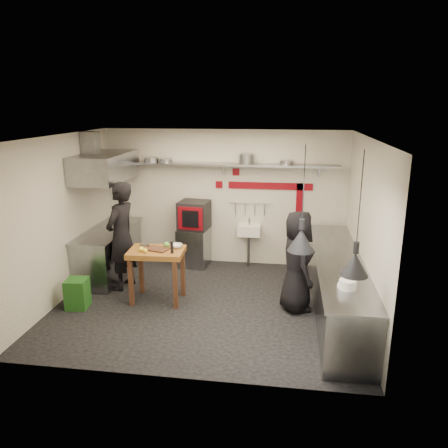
# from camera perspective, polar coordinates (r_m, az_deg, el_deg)

# --- Properties ---
(floor) EXTENTS (5.00, 5.00, 0.00)m
(floor) POSITION_cam_1_polar(r_m,az_deg,el_deg) (7.56, -2.31, -10.37)
(floor) COLOR black
(floor) RESTS_ON ground
(ceiling) EXTENTS (5.00, 5.00, 0.00)m
(ceiling) POSITION_cam_1_polar(r_m,az_deg,el_deg) (6.82, -2.57, 11.30)
(ceiling) COLOR beige
(ceiling) RESTS_ON floor
(wall_back) EXTENTS (5.00, 0.04, 2.80)m
(wall_back) POSITION_cam_1_polar(r_m,az_deg,el_deg) (9.08, 0.00, 3.43)
(wall_back) COLOR beige
(wall_back) RESTS_ON floor
(wall_front) EXTENTS (5.00, 0.04, 2.80)m
(wall_front) POSITION_cam_1_polar(r_m,az_deg,el_deg) (5.12, -6.77, -6.35)
(wall_front) COLOR beige
(wall_front) RESTS_ON floor
(wall_left) EXTENTS (0.04, 4.20, 2.80)m
(wall_left) POSITION_cam_1_polar(r_m,az_deg,el_deg) (7.91, -20.55, 0.61)
(wall_left) COLOR beige
(wall_left) RESTS_ON floor
(wall_right) EXTENTS (0.04, 4.20, 2.80)m
(wall_right) POSITION_cam_1_polar(r_m,az_deg,el_deg) (7.06, 17.95, -0.87)
(wall_right) COLOR beige
(wall_right) RESTS_ON floor
(red_band_horiz) EXTENTS (1.70, 0.02, 0.14)m
(red_band_horiz) POSITION_cam_1_polar(r_m,az_deg,el_deg) (8.92, 6.06, 4.96)
(red_band_horiz) COLOR maroon
(red_band_horiz) RESTS_ON wall_back
(red_band_vert) EXTENTS (0.14, 0.02, 1.10)m
(red_band_vert) POSITION_cam_1_polar(r_m,az_deg,el_deg) (9.02, 9.78, 1.82)
(red_band_vert) COLOR maroon
(red_band_vert) RESTS_ON wall_back
(red_tile_a) EXTENTS (0.14, 0.02, 0.14)m
(red_tile_a) POSITION_cam_1_polar(r_m,az_deg,el_deg) (8.93, 1.58, 6.81)
(red_tile_a) COLOR maroon
(red_tile_a) RESTS_ON wall_back
(red_tile_b) EXTENTS (0.14, 0.02, 0.14)m
(red_tile_b) POSITION_cam_1_polar(r_m,az_deg,el_deg) (9.02, -0.65, 5.16)
(red_tile_b) COLOR maroon
(red_tile_b) RESTS_ON wall_back
(back_shelf) EXTENTS (4.60, 0.34, 0.04)m
(back_shelf) POSITION_cam_1_polar(r_m,az_deg,el_deg) (8.78, -0.17, 7.79)
(back_shelf) COLOR slate
(back_shelf) RESTS_ON wall_back
(shelf_bracket_left) EXTENTS (0.04, 0.06, 0.24)m
(shelf_bracket_left) POSITION_cam_1_polar(r_m,az_deg,el_deg) (9.40, -11.66, 7.37)
(shelf_bracket_left) COLOR slate
(shelf_bracket_left) RESTS_ON wall_back
(shelf_bracket_mid) EXTENTS (0.04, 0.06, 0.24)m
(shelf_bracket_mid) POSITION_cam_1_polar(r_m,az_deg,el_deg) (8.94, -0.03, 7.28)
(shelf_bracket_mid) COLOR slate
(shelf_bracket_mid) RESTS_ON wall_back
(shelf_bracket_right) EXTENTS (0.04, 0.06, 0.24)m
(shelf_bracket_right) POSITION_cam_1_polar(r_m,az_deg,el_deg) (8.87, 12.30, 6.86)
(shelf_bracket_right) COLOR slate
(shelf_bracket_right) RESTS_ON wall_back
(pan_far_left) EXTENTS (0.32, 0.32, 0.09)m
(pan_far_left) POSITION_cam_1_polar(r_m,az_deg,el_deg) (9.10, -9.44, 8.27)
(pan_far_left) COLOR slate
(pan_far_left) RESTS_ON back_shelf
(pan_mid_left) EXTENTS (0.25, 0.25, 0.07)m
(pan_mid_left) POSITION_cam_1_polar(r_m,az_deg,el_deg) (9.01, -7.57, 8.21)
(pan_mid_left) COLOR slate
(pan_mid_left) RESTS_ON back_shelf
(stock_pot) EXTENTS (0.34, 0.34, 0.20)m
(stock_pot) POSITION_cam_1_polar(r_m,az_deg,el_deg) (8.71, 2.95, 8.50)
(stock_pot) COLOR slate
(stock_pot) RESTS_ON back_shelf
(pan_right) EXTENTS (0.31, 0.31, 0.08)m
(pan_right) POSITION_cam_1_polar(r_m,az_deg,el_deg) (8.68, 8.19, 7.94)
(pan_right) COLOR slate
(pan_right) RESTS_ON back_shelf
(oven_stand) EXTENTS (0.65, 0.61, 0.80)m
(oven_stand) POSITION_cam_1_polar(r_m,az_deg,el_deg) (9.13, -3.98, -3.04)
(oven_stand) COLOR slate
(oven_stand) RESTS_ON floor
(combi_oven) EXTENTS (0.64, 0.61, 0.58)m
(combi_oven) POSITION_cam_1_polar(r_m,az_deg,el_deg) (8.94, -3.92, 1.17)
(combi_oven) COLOR black
(combi_oven) RESTS_ON oven_stand
(oven_door) EXTENTS (0.50, 0.09, 0.46)m
(oven_door) POSITION_cam_1_polar(r_m,az_deg,el_deg) (8.68, -4.42, 0.71)
(oven_door) COLOR maroon
(oven_door) RESTS_ON combi_oven
(oven_glass) EXTENTS (0.34, 0.05, 0.34)m
(oven_glass) POSITION_cam_1_polar(r_m,az_deg,el_deg) (8.65, -4.43, 0.66)
(oven_glass) COLOR black
(oven_glass) RESTS_ON oven_door
(hand_sink) EXTENTS (0.46, 0.34, 0.22)m
(hand_sink) POSITION_cam_1_polar(r_m,az_deg,el_deg) (8.99, 3.31, -0.78)
(hand_sink) COLOR silver
(hand_sink) RESTS_ON wall_back
(sink_tap) EXTENTS (0.03, 0.03, 0.14)m
(sink_tap) POSITION_cam_1_polar(r_m,az_deg,el_deg) (8.95, 3.33, 0.32)
(sink_tap) COLOR slate
(sink_tap) RESTS_ON hand_sink
(sink_drain) EXTENTS (0.06, 0.06, 0.66)m
(sink_drain) POSITION_cam_1_polar(r_m,az_deg,el_deg) (9.09, 3.24, -3.52)
(sink_drain) COLOR slate
(sink_drain) RESTS_ON floor
(utensil_rail) EXTENTS (0.90, 0.02, 0.02)m
(utensil_rail) POSITION_cam_1_polar(r_m,az_deg,el_deg) (8.99, 3.44, 2.77)
(utensil_rail) COLOR slate
(utensil_rail) RESTS_ON wall_back
(counter_right) EXTENTS (0.70, 3.80, 0.90)m
(counter_right) POSITION_cam_1_polar(r_m,az_deg,el_deg) (7.32, 14.61, -7.93)
(counter_right) COLOR slate
(counter_right) RESTS_ON floor
(counter_right_top) EXTENTS (0.76, 3.90, 0.03)m
(counter_right_top) POSITION_cam_1_polar(r_m,az_deg,el_deg) (7.15, 14.86, -4.50)
(counter_right_top) COLOR slate
(counter_right_top) RESTS_ON counter_right
(plate_stack) EXTENTS (0.23, 0.23, 0.13)m
(plate_stack) POSITION_cam_1_polar(r_m,az_deg,el_deg) (6.02, 15.84, -7.60)
(plate_stack) COLOR silver
(plate_stack) RESTS_ON counter_right_top
(small_bowl_right) EXTENTS (0.26, 0.26, 0.05)m
(small_bowl_right) POSITION_cam_1_polar(r_m,az_deg,el_deg) (6.08, 15.56, -7.75)
(small_bowl_right) COLOR silver
(small_bowl_right) RESTS_ON counter_right_top
(counter_left) EXTENTS (0.70, 1.90, 0.90)m
(counter_left) POSITION_cam_1_polar(r_m,az_deg,el_deg) (8.92, -14.82, -3.65)
(counter_left) COLOR slate
(counter_left) RESTS_ON floor
(counter_left_top) EXTENTS (0.76, 2.00, 0.03)m
(counter_left_top) POSITION_cam_1_polar(r_m,az_deg,el_deg) (8.79, -15.03, -0.78)
(counter_left_top) COLOR slate
(counter_left_top) RESTS_ON counter_left
(extractor_hood) EXTENTS (0.78, 1.60, 0.50)m
(extractor_hood) POSITION_cam_1_polar(r_m,az_deg,el_deg) (8.51, -15.29, 7.21)
(extractor_hood) COLOR slate
(extractor_hood) RESTS_ON ceiling
(hood_duct) EXTENTS (0.28, 0.28, 0.50)m
(hood_duct) POSITION_cam_1_polar(r_m,az_deg,el_deg) (8.57, -17.04, 9.83)
(hood_duct) COLOR slate
(hood_duct) RESTS_ON ceiling
(green_bin) EXTENTS (0.38, 0.38, 0.50)m
(green_bin) POSITION_cam_1_polar(r_m,az_deg,el_deg) (7.73, -18.61, -8.59)
(green_bin) COLOR #1C5017
(green_bin) RESTS_ON floor
(prep_table) EXTENTS (0.95, 0.69, 0.92)m
(prep_table) POSITION_cam_1_polar(r_m,az_deg,el_deg) (7.59, -8.69, -6.63)
(prep_table) COLOR brown
(prep_table) RESTS_ON floor
(cutting_board) EXTENTS (0.42, 0.34, 0.02)m
(cutting_board) POSITION_cam_1_polar(r_m,az_deg,el_deg) (7.43, -8.69, -3.25)
(cutting_board) COLOR #4A2A1A
(cutting_board) RESTS_ON prep_table
(pepper_mill) EXTENTS (0.06, 0.06, 0.20)m
(pepper_mill) POSITION_cam_1_polar(r_m,az_deg,el_deg) (7.20, -6.81, -3.05)
(pepper_mill) COLOR black
(pepper_mill) RESTS_ON prep_table
(lemon_a) EXTENTS (0.09, 0.09, 0.09)m
(lemon_a) POSITION_cam_1_polar(r_m,az_deg,el_deg) (7.38, -10.75, -3.25)
(lemon_a) COLOR gold
(lemon_a) RESTS_ON prep_table
(lemon_b) EXTENTS (0.08, 0.08, 0.07)m
(lemon_b) POSITION_cam_1_polar(r_m,az_deg,el_deg) (7.30, -10.26, -3.45)
(lemon_b) COLOR gold
(lemon_b) RESTS_ON prep_table
(veg_ball) EXTENTS (0.12, 0.12, 0.10)m
(veg_ball) POSITION_cam_1_polar(r_m,az_deg,el_deg) (7.50, -7.52, -2.73)
(veg_ball) COLOR #519435
(veg_ball) RESTS_ON prep_table
(steel_tray) EXTENTS (0.19, 0.16, 0.03)m
(steel_tray) POSITION_cam_1_polar(r_m,az_deg,el_deg) (7.63, -10.31, -2.79)
(steel_tray) COLOR slate
(steel_tray) RESTS_ON prep_table
(bowl) EXTENTS (0.20, 0.20, 0.06)m
(bowl) POSITION_cam_1_polar(r_m,az_deg,el_deg) (7.49, -6.21, -2.86)
(bowl) COLOR silver
(bowl) RESTS_ON prep_table
(heat_lamp_near) EXTENTS (0.46, 0.46, 1.40)m
(heat_lamp_near) POSITION_cam_1_polar(r_m,az_deg,el_deg) (5.73, 10.29, 3.18)
(heat_lamp_near) COLOR black
(heat_lamp_near) RESTS_ON ceiling
(heat_lamp_far) EXTENTS (0.39, 0.39, 1.50)m
(heat_lamp_far) POSITION_cam_1_polar(r_m,az_deg,el_deg) (5.29, 17.21, 1.14)
(heat_lamp_far) COLOR black
(heat_lamp_far) RESTS_ON ceiling
(chef_left) EXTENTS (0.62, 0.81, 1.98)m
(chef_left) POSITION_cam_1_polar(r_m,az_deg,el_deg) (8.07, -13.26, -1.54)
(chef_left) COLOR black
(chef_left) RESTS_ON floor
(chef_right) EXTENTS (0.75, 0.93, 1.66)m
(chef_right) POSITION_cam_1_polar(r_m,az_deg,el_deg) (7.17, 9.52, -4.83)
(chef_right) COLOR black
(chef_right) RESTS_ON floor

